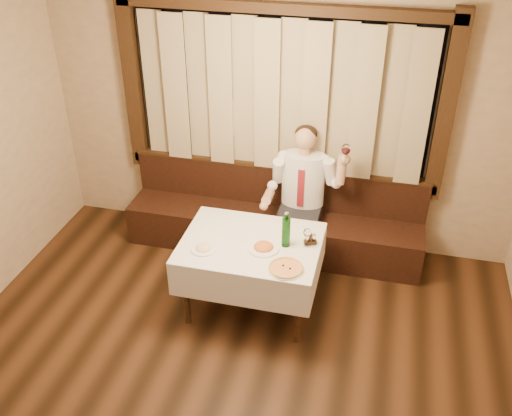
% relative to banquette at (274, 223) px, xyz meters
% --- Properties ---
extents(room, '(5.01, 6.01, 2.81)m').
position_rel_banquette_xyz_m(room, '(-0.00, -1.75, 1.19)').
color(room, black).
rests_on(room, ground).
extents(banquette, '(3.20, 0.61, 0.94)m').
position_rel_banquette_xyz_m(banquette, '(0.00, 0.00, 0.00)').
color(banquette, black).
rests_on(banquette, ground).
extents(dining_table, '(1.27, 0.97, 0.76)m').
position_rel_banquette_xyz_m(dining_table, '(0.00, -1.02, 0.34)').
color(dining_table, black).
rests_on(dining_table, ground).
extents(pizza, '(0.32, 0.32, 0.03)m').
position_rel_banquette_xyz_m(pizza, '(0.39, -1.34, 0.46)').
color(pizza, white).
rests_on(pizza, dining_table).
extents(pasta_red, '(0.29, 0.29, 0.10)m').
position_rel_banquette_xyz_m(pasta_red, '(0.14, -1.10, 0.49)').
color(pasta_red, white).
rests_on(pasta_red, dining_table).
extents(pasta_cream, '(0.24, 0.24, 0.08)m').
position_rel_banquette_xyz_m(pasta_cream, '(-0.38, -1.23, 0.48)').
color(pasta_cream, white).
rests_on(pasta_cream, dining_table).
extents(green_bottle, '(0.08, 0.08, 0.35)m').
position_rel_banquette_xyz_m(green_bottle, '(0.32, -1.00, 0.59)').
color(green_bottle, '#115214').
rests_on(green_bottle, dining_table).
extents(table_wine_glass, '(0.07, 0.07, 0.19)m').
position_rel_banquette_xyz_m(table_wine_glass, '(0.50, -0.96, 0.58)').
color(table_wine_glass, white).
rests_on(table_wine_glass, dining_table).
extents(cruet_caddy, '(0.12, 0.10, 0.12)m').
position_rel_banquette_xyz_m(cruet_caddy, '(0.53, -0.92, 0.49)').
color(cruet_caddy, black).
rests_on(cruet_caddy, dining_table).
extents(seated_man, '(0.84, 0.62, 1.49)m').
position_rel_banquette_xyz_m(seated_man, '(0.31, -0.09, 0.55)').
color(seated_man, black).
rests_on(seated_man, ground).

